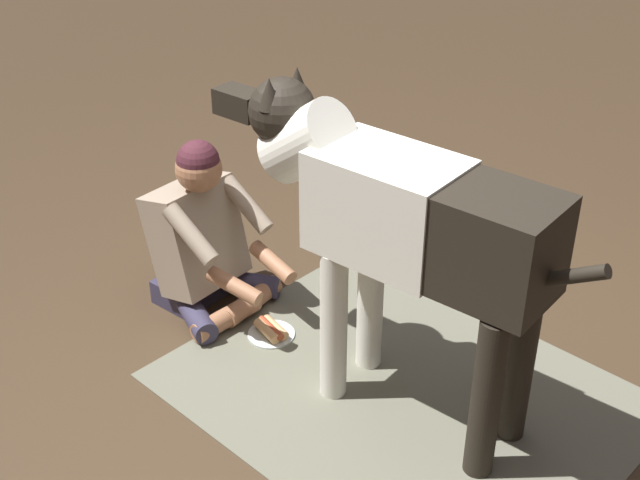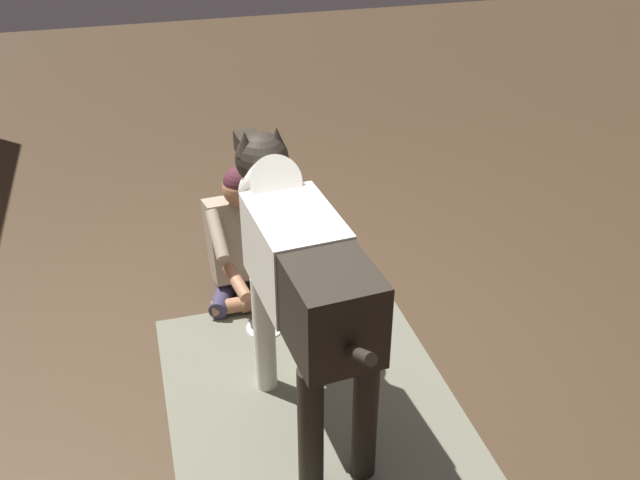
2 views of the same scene
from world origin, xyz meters
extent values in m
plane|color=#40301F|center=(0.00, 0.00, 0.00)|extent=(15.74, 15.74, 0.00)
cube|color=#666756|center=(-0.28, -0.09, 0.00)|extent=(1.82, 1.44, 0.01)
cube|color=#36324B|center=(0.90, 0.05, 0.06)|extent=(0.27, 0.36, 0.12)
cylinder|color=#36324B|center=(0.75, -0.12, 0.07)|extent=(0.40, 0.29, 0.11)
cylinder|color=#A7704F|center=(0.60, -0.06, 0.06)|extent=(0.15, 0.37, 0.09)
cylinder|color=#36324B|center=(0.73, 0.19, 0.07)|extent=(0.41, 0.24, 0.11)
cylinder|color=#A7704F|center=(0.58, 0.11, 0.06)|extent=(0.10, 0.36, 0.09)
cube|color=gray|center=(0.85, 0.05, 0.37)|extent=(0.35, 0.42, 0.53)
cylinder|color=gray|center=(0.70, -0.14, 0.51)|extent=(0.30, 0.10, 0.24)
cylinder|color=#A7704F|center=(0.49, -0.11, 0.30)|extent=(0.27, 0.09, 0.12)
cylinder|color=gray|center=(0.67, 0.21, 0.51)|extent=(0.30, 0.10, 0.24)
cylinder|color=#A7704F|center=(0.47, 0.14, 0.30)|extent=(0.28, 0.13, 0.12)
sphere|color=#A7704F|center=(0.79, 0.04, 0.72)|extent=(0.21, 0.21, 0.21)
sphere|color=#481F29|center=(0.79, 0.04, 0.76)|extent=(0.19, 0.19, 0.19)
cylinder|color=silver|center=(-0.08, 0.10, 0.34)|extent=(0.11, 0.11, 0.69)
cylinder|color=silver|center=(-0.06, -0.15, 0.34)|extent=(0.11, 0.11, 0.69)
cylinder|color=black|center=(-0.76, 0.04, 0.34)|extent=(0.11, 0.11, 0.69)
cylinder|color=black|center=(-0.74, -0.20, 0.34)|extent=(0.11, 0.11, 0.69)
cube|color=silver|center=(-0.21, -0.04, 0.89)|extent=(0.57, 0.40, 0.40)
cube|color=black|center=(-0.63, -0.07, 0.89)|extent=(0.50, 0.37, 0.38)
cylinder|color=silver|center=(0.17, -0.01, 1.04)|extent=(0.41, 0.28, 0.38)
sphere|color=black|center=(0.29, 0.00, 1.12)|extent=(0.27, 0.27, 0.27)
cube|color=black|center=(0.52, 0.02, 1.10)|extent=(0.21, 0.13, 0.11)
cone|color=black|center=(0.28, 0.08, 1.22)|extent=(0.10, 0.10, 0.12)
cone|color=black|center=(0.29, -0.08, 1.22)|extent=(0.10, 0.10, 0.12)
cylinder|color=black|center=(-0.88, -0.09, 0.85)|extent=(0.35, 0.08, 0.23)
cylinder|color=silver|center=(0.39, 0.01, 0.01)|extent=(0.22, 0.22, 0.01)
cylinder|color=#DDAC72|center=(0.39, -0.01, 0.04)|extent=(0.17, 0.08, 0.05)
cylinder|color=#DDAC72|center=(0.40, 0.03, 0.04)|extent=(0.17, 0.08, 0.05)
cylinder|color=#A54127|center=(0.39, 0.01, 0.04)|extent=(0.18, 0.07, 0.04)
camera|label=1|loc=(-1.91, 2.10, 2.36)|focal=47.42mm
camera|label=2|loc=(-2.75, 0.57, 2.54)|focal=38.77mm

